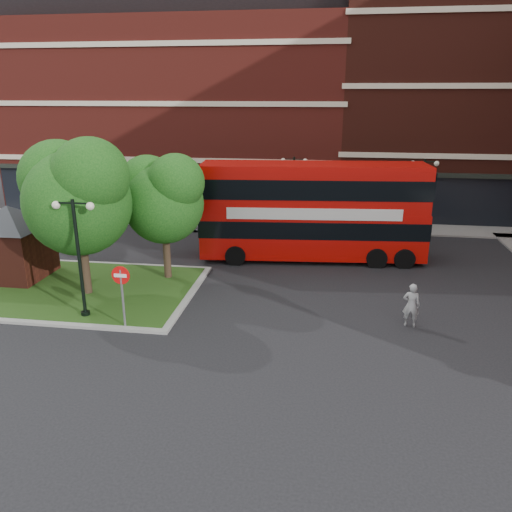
% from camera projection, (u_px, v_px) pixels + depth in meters
% --- Properties ---
extents(ground, '(120.00, 120.00, 0.00)m').
position_uv_depth(ground, '(215.00, 329.00, 19.73)').
color(ground, black).
rests_on(ground, ground).
extents(pavement_far, '(44.00, 3.00, 0.12)m').
position_uv_depth(pavement_far, '(266.00, 224.00, 35.22)').
color(pavement_far, slate).
rests_on(pavement_far, ground).
extents(terrace_far_left, '(26.00, 12.00, 14.00)m').
position_uv_depth(terrace_far_left, '(182.00, 116.00, 41.18)').
color(terrace_far_left, maroon).
rests_on(terrace_far_left, ground).
extents(terrace_far_right, '(18.00, 12.00, 16.00)m').
position_uv_depth(terrace_far_right, '(462.00, 104.00, 37.87)').
color(terrace_far_right, '#471911').
rests_on(terrace_far_right, ground).
extents(traffic_island, '(12.60, 7.60, 0.15)m').
position_uv_depth(traffic_island, '(64.00, 288.00, 23.62)').
color(traffic_island, gray).
rests_on(traffic_island, ground).
extents(kiosk, '(6.51, 6.51, 3.60)m').
position_uv_depth(kiosk, '(11.00, 234.00, 24.26)').
color(kiosk, '#471911').
rests_on(kiosk, traffic_island).
extents(tree_island_west, '(5.40, 4.71, 7.21)m').
position_uv_depth(tree_island_west, '(76.00, 192.00, 21.55)').
color(tree_island_west, '#2D2116').
rests_on(tree_island_west, ground).
extents(tree_island_east, '(4.46, 3.90, 6.29)m').
position_uv_depth(tree_island_east, '(162.00, 195.00, 23.65)').
color(tree_island_east, '#2D2116').
rests_on(tree_island_east, ground).
extents(lamp_island, '(1.72, 0.36, 5.00)m').
position_uv_depth(lamp_island, '(79.00, 253.00, 19.78)').
color(lamp_island, black).
rests_on(lamp_island, ground).
extents(lamp_far_left, '(1.72, 0.36, 5.00)m').
position_uv_depth(lamp_far_left, '(293.00, 191.00, 32.20)').
color(lamp_far_left, black).
rests_on(lamp_far_left, ground).
extents(lamp_far_right, '(1.72, 0.36, 5.00)m').
position_uv_depth(lamp_far_right, '(421.00, 194.00, 31.11)').
color(lamp_far_right, black).
rests_on(lamp_far_right, ground).
extents(bus, '(12.34, 3.79, 4.64)m').
position_uv_depth(bus, '(313.00, 205.00, 27.14)').
color(bus, '#BD0B07').
rests_on(bus, ground).
extents(woman, '(0.72, 0.53, 1.81)m').
position_uv_depth(woman, '(411.00, 305.00, 19.69)').
color(woman, gray).
rests_on(woman, ground).
extents(car_silver, '(4.31, 2.15, 1.41)m').
position_uv_depth(car_silver, '(191.00, 219.00, 33.80)').
color(car_silver, '#B5B8BD').
rests_on(car_silver, ground).
extents(car_white, '(4.45, 1.72, 1.45)m').
position_uv_depth(car_white, '(308.00, 223.00, 32.72)').
color(car_white, silver).
rests_on(car_white, ground).
extents(no_entry_sign, '(0.72, 0.09, 2.62)m').
position_uv_depth(no_entry_sign, '(122.00, 285.00, 19.15)').
color(no_entry_sign, slate).
rests_on(no_entry_sign, ground).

